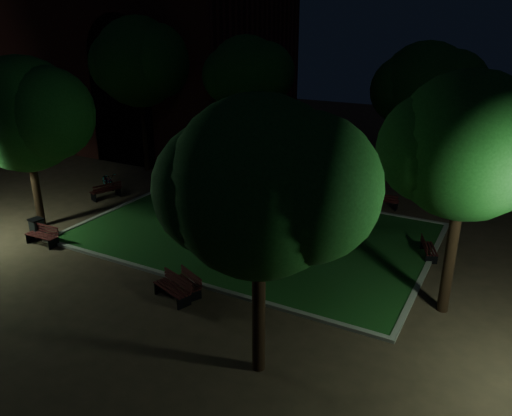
{
  "coord_description": "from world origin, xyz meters",
  "views": [
    {
      "loc": [
        10.02,
        -16.19,
        9.17
      ],
      "look_at": [
        0.68,
        1.0,
        1.7
      ],
      "focal_mm": 35.0,
      "sensor_mm": 36.0,
      "label": 1
    }
  ],
  "objects": [
    {
      "name": "bench_left_side",
      "position": [
        -9.26,
        2.32,
        0.42
      ],
      "size": [
        1.07,
        1.71,
        0.89
      ],
      "rotation": [
        0.0,
        0.0,
        -1.91
      ],
      "color": "black",
      "rests_on": "ground"
    },
    {
      "name": "tree_nw",
      "position": [
        -10.78,
        7.64,
        6.7
      ],
      "size": [
        6.55,
        5.34,
        9.37
      ],
      "color": "black",
      "rests_on": "ground"
    },
    {
      "name": "bench_near_right",
      "position": [
        0.29,
        -4.26,
        0.41
      ],
      "size": [
        1.68,
        1.02,
        0.87
      ],
      "rotation": [
        0.0,
        0.0,
        -0.32
      ],
      "color": "black",
      "rests_on": "ground"
    },
    {
      "name": "ground",
      "position": [
        0.0,
        0.0,
        0.0
      ],
      "size": [
        80.0,
        80.0,
        0.0
      ],
      "primitive_type": "plane",
      "color": "#3F2F22"
    },
    {
      "name": "lawn_kerb",
      "position": [
        0.0,
        2.0,
        0.06
      ],
      "size": [
        15.4,
        10.4,
        0.12
      ],
      "color": "slate",
      "rests_on": "ground"
    },
    {
      "name": "tree_north_wl",
      "position": [
        -3.27,
        7.31,
        6.39
      ],
      "size": [
        4.89,
        3.99,
        8.41
      ],
      "color": "black",
      "rests_on": "ground"
    },
    {
      "name": "lamppost_nw",
      "position": [
        -10.89,
        11.35,
        3.14
      ],
      "size": [
        1.18,
        0.28,
        4.5
      ],
      "color": "black",
      "rests_on": "ground"
    },
    {
      "name": "bicycle",
      "position": [
        -10.41,
        3.68,
        0.46
      ],
      "size": [
        1.84,
        1.31,
        0.92
      ],
      "primitive_type": "imported",
      "rotation": [
        0.0,
        0.0,
        1.12
      ],
      "color": "black",
      "rests_on": "ground"
    },
    {
      "name": "bench_near_left",
      "position": [
        0.45,
        -3.69,
        0.36
      ],
      "size": [
        1.49,
        1.03,
        0.77
      ],
      "rotation": [
        0.0,
        0.0,
        -0.43
      ],
      "color": "black",
      "rests_on": "ground"
    },
    {
      "name": "bench_far_side",
      "position": [
        4.31,
        7.98,
        0.39
      ],
      "size": [
        1.53,
        0.61,
        0.83
      ],
      "rotation": [
        0.0,
        0.0,
        3.19
      ],
      "color": "black",
      "rests_on": "ground"
    },
    {
      "name": "building_main",
      "position": [
        -15.86,
        13.79,
        7.38
      ],
      "size": [
        20.0,
        12.0,
        15.0
      ],
      "color": "#511F1A",
      "rests_on": "ground"
    },
    {
      "name": "monument",
      "position": [
        0.0,
        2.0,
        0.96
      ],
      "size": [
        1.4,
        1.4,
        3.2
      ],
      "color": "#9E9992",
      "rests_on": "lawn"
    },
    {
      "name": "tree_east",
      "position": [
        8.73,
        -0.56,
        5.62
      ],
      "size": [
        5.52,
        4.5,
        7.87
      ],
      "color": "black",
      "rests_on": "ground"
    },
    {
      "name": "bench_right_side",
      "position": [
        7.4,
        3.31,
        0.35
      ],
      "size": [
        0.93,
        1.45,
        0.75
      ],
      "rotation": [
        0.0,
        0.0,
        1.94
      ],
      "color": "black",
      "rests_on": "ground"
    },
    {
      "name": "lawn",
      "position": [
        0.0,
        2.0,
        0.04
      ],
      "size": [
        15.0,
        10.0,
        0.08
      ],
      "primitive_type": "cube",
      "color": "#1A4619",
      "rests_on": "ground"
    },
    {
      "name": "bench_west_near",
      "position": [
        -7.44,
        -3.32,
        0.4
      ],
      "size": [
        1.55,
        0.58,
        0.84
      ],
      "rotation": [
        0.0,
        0.0,
        0.03
      ],
      "color": "black",
      "rests_on": "ground"
    },
    {
      "name": "tree_north_er",
      "position": [
        5.26,
        11.2,
        5.73
      ],
      "size": [
        5.9,
        4.82,
        8.15
      ],
      "color": "black",
      "rests_on": "ground"
    },
    {
      "name": "trash_bin",
      "position": [
        -8.19,
        -2.99,
        0.46
      ],
      "size": [
        0.6,
        0.6,
        0.91
      ],
      "color": "black",
      "rests_on": "ground"
    },
    {
      "name": "tree_west",
      "position": [
        -9.1,
        -1.97,
        5.24
      ],
      "size": [
        6.18,
        5.04,
        7.77
      ],
      "color": "black",
      "rests_on": "ground"
    },
    {
      "name": "tree_se",
      "position": [
        4.72,
        -6.11,
        5.34
      ],
      "size": [
        5.57,
        4.55,
        7.61
      ],
      "color": "black",
      "rests_on": "ground"
    }
  ]
}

